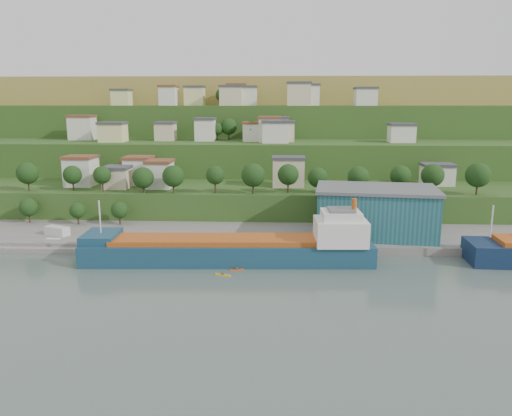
# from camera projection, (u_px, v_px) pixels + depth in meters

# --- Properties ---
(ground) EXTENTS (500.00, 500.00, 0.00)m
(ground) POSITION_uv_depth(u_px,v_px,m) (232.00, 274.00, 108.00)
(ground) COLOR #414F49
(ground) RESTS_ON ground
(quay) EXTENTS (220.00, 26.00, 4.00)m
(quay) POSITION_uv_depth(u_px,v_px,m) (315.00, 240.00, 134.46)
(quay) COLOR slate
(quay) RESTS_ON ground
(pebble_beach) EXTENTS (40.00, 18.00, 2.40)m
(pebble_beach) POSITION_uv_depth(u_px,v_px,m) (33.00, 243.00, 131.93)
(pebble_beach) COLOR slate
(pebble_beach) RESTS_ON ground
(hillside) EXTENTS (360.00, 210.81, 96.00)m
(hillside) POSITION_uv_depth(u_px,v_px,m) (260.00, 170.00, 272.75)
(hillside) COLOR #284719
(hillside) RESTS_ON ground
(cargo_ship_near) EXTENTS (67.48, 13.27, 17.25)m
(cargo_ship_near) POSITION_uv_depth(u_px,v_px,m) (237.00, 251.00, 115.75)
(cargo_ship_near) COLOR navy
(cargo_ship_near) RESTS_ON ground
(warehouse) EXTENTS (33.04, 22.55, 12.80)m
(warehouse) POSITION_uv_depth(u_px,v_px,m) (376.00, 211.00, 131.18)
(warehouse) COLOR #1D4C57
(warehouse) RESTS_ON quay
(caravan) EXTENTS (7.19, 5.13, 3.10)m
(caravan) POSITION_uv_depth(u_px,v_px,m) (57.00, 232.00, 132.08)
(caravan) COLOR silver
(caravan) RESTS_ON pebble_beach
(dinghy) EXTENTS (4.12, 1.81, 0.80)m
(dinghy) POSITION_uv_depth(u_px,v_px,m) (54.00, 240.00, 128.93)
(dinghy) COLOR silver
(dinghy) RESTS_ON pebble_beach
(kayak_orange) EXTENTS (3.12, 1.13, 0.77)m
(kayak_orange) POSITION_uv_depth(u_px,v_px,m) (237.00, 269.00, 110.69)
(kayak_orange) COLOR #D34912
(kayak_orange) RESTS_ON ground
(kayak_yellow) EXTENTS (3.56, 1.62, 0.88)m
(kayak_yellow) POSITION_uv_depth(u_px,v_px,m) (223.00, 274.00, 107.29)
(kayak_yellow) COLOR gold
(kayak_yellow) RESTS_ON ground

